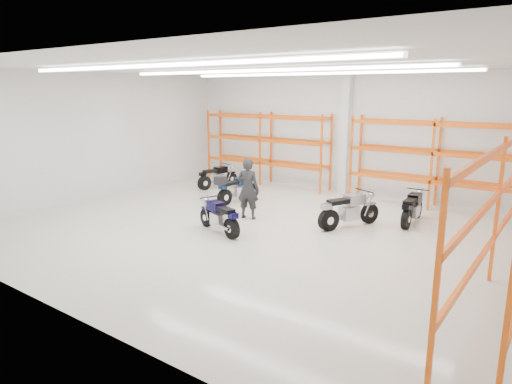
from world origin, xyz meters
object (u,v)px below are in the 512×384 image
Objects in this scene: motorcycle_back_b at (235,189)px; motorcycle_back_d at (412,209)px; structural_column at (345,134)px; standing_man at (248,189)px; motorcycle_back_c at (347,211)px; motorcycle_main at (220,218)px; motorcycle_back_a at (216,177)px.

motorcycle_back_b is 5.92m from motorcycle_back_d.
motorcycle_back_d is 4.70m from structural_column.
motorcycle_back_c is at bearing -179.12° from standing_man.
motorcycle_back_c is (2.60, 2.54, 0.05)m from motorcycle_main.
motorcycle_back_b is 1.02× the size of motorcycle_back_d.
motorcycle_back_c is 2.03m from motorcycle_back_d.
motorcycle_back_b reaches higher than motorcycle_back_d.
motorcycle_back_c is at bearing -5.61° from motorcycle_back_b.
motorcycle_back_b is at bearing -122.88° from structural_column.
motorcycle_back_b is at bearing 121.59° from motorcycle_main.
motorcycle_main is 0.95× the size of motorcycle_back_d.
motorcycle_back_b is (2.15, -1.48, 0.05)m from motorcycle_back_a.
motorcycle_back_c reaches higher than motorcycle_back_d.
motorcycle_main is 0.99× the size of standing_man.
motorcycle_back_b reaches higher than motorcycle_main.
motorcycle_back_c reaches higher than motorcycle_back_a.
motorcycle_back_a is at bearing 176.85° from motorcycle_back_d.
motorcycle_back_b is 2.09m from standing_man.
motorcycle_back_a is 6.85m from motorcycle_back_c.
motorcycle_back_d reaches higher than motorcycle_back_a.
structural_column reaches higher than standing_man.
standing_man reaches higher than motorcycle_back_a.
motorcycle_main is at bearing -135.70° from motorcycle_back_c.
motorcycle_back_a is 0.95× the size of motorcycle_back_c.
motorcycle_main is 5.97m from motorcycle_back_a.
motorcycle_main is 0.41× the size of structural_column.
standing_man is at bearing -162.80° from motorcycle_back_c.
motorcycle_back_a is at bearing 145.52° from motorcycle_back_b.
standing_man reaches higher than motorcycle_main.
structural_column reaches higher than motorcycle_back_c.
motorcycle_back_c is at bearing 44.30° from motorcycle_main.
motorcycle_back_d is 0.44× the size of structural_column.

